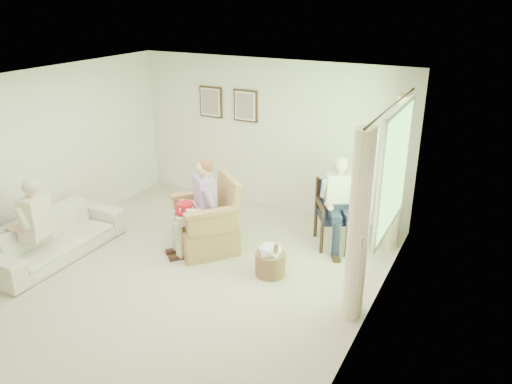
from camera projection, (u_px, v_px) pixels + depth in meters
floor at (181, 276)px, 6.81m from camera, size 5.50×5.50×0.00m
back_wall at (270, 136)px, 8.60m from camera, size 5.00×0.04×2.60m
left_wall at (37, 159)px, 7.39m from camera, size 0.04×5.50×2.60m
right_wall at (369, 227)px, 5.27m from camera, size 0.04×5.50×2.60m
ceiling at (169, 84)px, 5.84m from camera, size 5.00×5.50×0.02m
window at (395, 168)px, 6.17m from camera, size 0.13×2.50×1.63m
curtain_left at (359, 228)px, 5.58m from camera, size 0.34×0.34×2.30m
curtain_right at (398, 175)px, 7.19m from camera, size 0.34×0.34×2.30m
framed_print_left at (211, 102)px, 8.87m from camera, size 0.45×0.05×0.55m
framed_print_right at (245, 106)px, 8.58m from camera, size 0.45×0.05×0.55m
wicker_armchair at (207, 227)px, 7.42m from camera, size 0.86×0.86×1.10m
wood_armchair at (340, 210)px, 7.55m from camera, size 0.63×0.59×0.97m
sofa at (55, 237)px, 7.23m from camera, size 2.10×0.82×0.61m
person_wicker at (201, 202)px, 7.13m from camera, size 0.40×0.62×1.38m
person_dark at (338, 197)px, 7.32m from camera, size 0.40×0.62×1.36m
person_sofa at (31, 219)px, 6.80m from camera, size 0.42×0.63×1.27m
red_hat at (185, 208)px, 7.11m from camera, size 0.31×0.31×0.14m
hatbox at (271, 259)px, 6.77m from camera, size 0.49×0.49×0.61m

